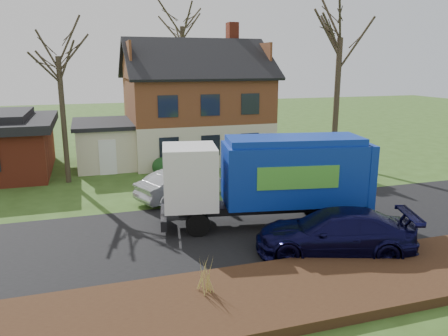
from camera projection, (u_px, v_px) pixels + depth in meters
name	position (u px, v px, depth m)	size (l,w,h in m)	color
ground	(233.00, 230.00, 17.38)	(120.00, 120.00, 0.00)	#314D19
road	(233.00, 230.00, 17.38)	(80.00, 7.00, 0.02)	black
mulch_verge	(293.00, 291.00, 12.44)	(80.00, 3.50, 0.30)	black
main_house	(188.00, 100.00, 29.76)	(12.95, 8.95, 9.26)	beige
garbage_truck	(272.00, 175.00, 17.63)	(8.72, 3.67, 3.62)	black
silver_sedan	(181.00, 185.00, 21.17)	(1.55, 4.45, 1.47)	#B0B4B9
navy_wagon	(334.00, 232.00, 15.09)	(2.20, 5.42, 1.57)	black
tree_front_west	(56.00, 36.00, 22.58)	(3.20, 3.20, 9.51)	#393022
tree_front_east	(342.00, 15.00, 26.79)	(4.13, 4.13, 11.48)	#3D3224
tree_back	(182.00, 10.00, 34.80)	(4.02, 4.02, 12.72)	#3A3222
grass_clump_mid	(206.00, 276.00, 12.03)	(0.35, 0.29, 0.97)	tan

